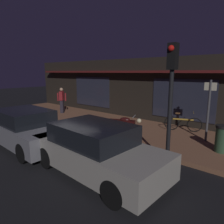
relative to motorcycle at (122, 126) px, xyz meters
name	(u,v)px	position (x,y,z in m)	size (l,w,h in m)	color
ground_plane	(61,140)	(-2.13, -1.54, -0.65)	(60.00, 60.00, 0.00)	black
sidewalk_slab	(107,124)	(-2.13, 1.46, -0.57)	(18.00, 4.00, 0.15)	brown
storefront_building	(142,88)	(-2.13, 4.85, 1.16)	(18.00, 3.30, 3.60)	black
motorcycle	(122,126)	(0.00, 0.00, 0.00)	(1.61, 0.85, 0.97)	black
bicycle_parked	(183,123)	(1.50, 2.62, -0.14)	(1.56, 0.68, 0.91)	black
person_photographer	(62,100)	(-6.28, 1.59, 0.38)	(0.55, 0.44, 1.67)	#28232D
sign_post	(209,107)	(2.75, 1.86, 0.86)	(0.44, 0.09, 2.40)	#47474C
trash_bin	(222,139)	(3.50, 1.01, -0.03)	(0.48, 0.48, 0.93)	#2D4C33
traffic_light_pole	(171,85)	(2.50, -1.06, 1.83)	(0.24, 0.33, 3.60)	black
parked_car_near	(26,128)	(-2.52, -2.82, 0.06)	(4.15, 1.88, 1.42)	black
parked_car_far	(96,149)	(1.08, -2.62, 0.06)	(4.17, 1.93, 1.42)	black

